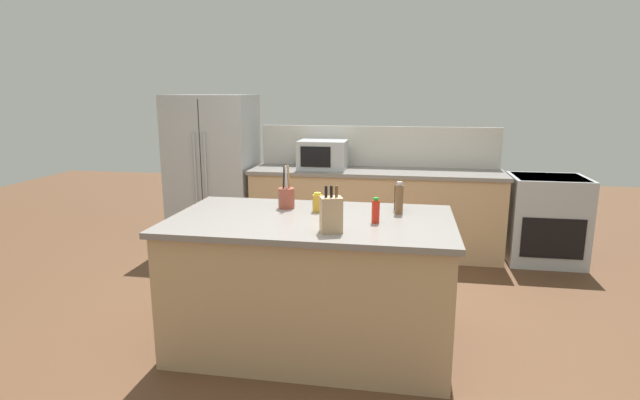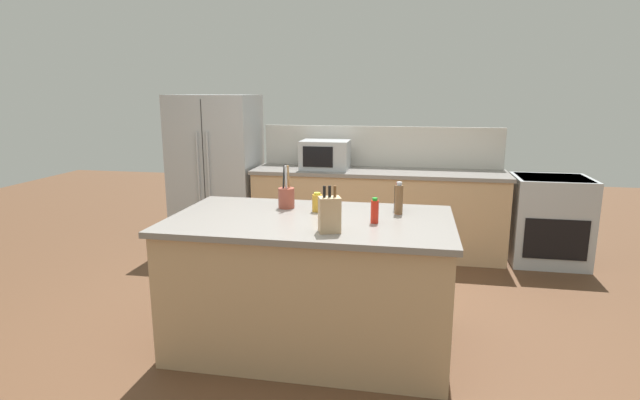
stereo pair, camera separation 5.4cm
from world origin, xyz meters
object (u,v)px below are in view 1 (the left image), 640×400
object	(u,v)px
soy_sauce_bottle	(398,197)
pepper_grinder	(399,199)
refrigerator	(214,171)
knife_block	(331,214)
range_oven	(545,219)
utensil_crock	(286,197)
honey_jar	(317,203)
microwave	(323,155)
hot_sauce_bottle	(376,211)

from	to	relation	value
soy_sauce_bottle	pepper_grinder	xyz separation A→B (m)	(0.01, -0.13, 0.01)
refrigerator	knife_block	world-z (taller)	refrigerator
range_oven	pepper_grinder	size ratio (longest dim) A/B	3.99
range_oven	utensil_crock	size ratio (longest dim) A/B	2.87
soy_sauce_bottle	honey_jar	size ratio (longest dim) A/B	1.44
microwave	hot_sauce_bottle	xyz separation A→B (m)	(0.73, -2.26, -0.08)
refrigerator	pepper_grinder	bearing A→B (deg)	-42.71
microwave	range_oven	bearing A→B (deg)	-0.00
range_oven	hot_sauce_bottle	world-z (taller)	hot_sauce_bottle
range_oven	pepper_grinder	xyz separation A→B (m)	(-1.52, -1.97, 0.58)
hot_sauce_bottle	pepper_grinder	world-z (taller)	pepper_grinder
utensil_crock	soy_sauce_bottle	size ratio (longest dim) A/B	1.59
range_oven	hot_sauce_bottle	distance (m)	2.86
hot_sauce_bottle	pepper_grinder	distance (m)	0.32
knife_block	honey_jar	world-z (taller)	knife_block
hot_sauce_bottle	range_oven	bearing A→B (deg)	53.57
range_oven	pepper_grinder	bearing A→B (deg)	-127.56
refrigerator	range_oven	world-z (taller)	refrigerator
soy_sauce_bottle	pepper_grinder	size ratio (longest dim) A/B	0.87
knife_block	pepper_grinder	world-z (taller)	knife_block
microwave	soy_sauce_bottle	distance (m)	2.04
refrigerator	hot_sauce_bottle	world-z (taller)	refrigerator
refrigerator	knife_block	distance (m)	3.14
knife_block	hot_sauce_bottle	world-z (taller)	knife_block
honey_jar	hot_sauce_bottle	bearing A→B (deg)	-29.37
honey_jar	utensil_crock	bearing A→B (deg)	163.26
refrigerator	honey_jar	xyz separation A→B (m)	(1.62, -2.06, 0.13)
range_oven	hot_sauce_bottle	xyz separation A→B (m)	(-1.66, -2.26, 0.55)
hot_sauce_bottle	utensil_crock	bearing A→B (deg)	154.95
range_oven	honey_jar	bearing A→B (deg)	-136.19
utensil_crock	hot_sauce_bottle	bearing A→B (deg)	-25.05
honey_jar	refrigerator	bearing A→B (deg)	128.06
pepper_grinder	soy_sauce_bottle	bearing A→B (deg)	93.38
utensil_crock	soy_sauce_bottle	world-z (taller)	utensil_crock
microwave	pepper_grinder	distance (m)	2.16
honey_jar	pepper_grinder	bearing A→B (deg)	3.67
soy_sauce_bottle	hot_sauce_bottle	bearing A→B (deg)	-108.84
soy_sauce_bottle	knife_block	bearing A→B (deg)	-120.20
hot_sauce_bottle	refrigerator	bearing A→B (deg)	131.60
utensil_crock	pepper_grinder	size ratio (longest dim) A/B	1.39
refrigerator	hot_sauce_bottle	size ratio (longest dim) A/B	10.34
range_oven	soy_sauce_bottle	world-z (taller)	soy_sauce_bottle
hot_sauce_bottle	knife_block	bearing A→B (deg)	-133.40
range_oven	microwave	distance (m)	2.48
range_oven	pepper_grinder	distance (m)	2.56
knife_block	pepper_grinder	distance (m)	0.68
refrigerator	microwave	size ratio (longest dim) A/B	3.31
refrigerator	utensil_crock	world-z (taller)	refrigerator
microwave	refrigerator	bearing A→B (deg)	177.76
range_oven	honey_jar	world-z (taller)	honey_jar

